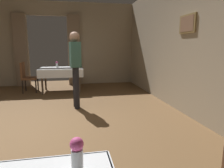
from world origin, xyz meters
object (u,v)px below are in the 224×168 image
Objects in this scene: chair_mid_left at (27,76)px; flower_vase_mid at (57,64)px; flower_vase_near at (77,154)px; plate_mid_b at (67,68)px; dining_table_mid at (61,71)px; person_waiter_by_doorway at (75,64)px.

chair_mid_left is 4.93× the size of flower_vase_mid.
flower_vase_near is 5.27m from plate_mid_b.
dining_table_mid is at bearing 129.64° from plate_mid_b.
flower_vase_mid is (0.89, 0.22, 0.34)m from chair_mid_left.
chair_mid_left reaches higher than plate_mid_b.
flower_vase_mid is at bearing 14.07° from chair_mid_left.
flower_vase_mid is 2.27m from person_waiter_by_doorway.
chair_mid_left is at bearing 174.94° from dining_table_mid.
person_waiter_by_doorway is at bearing -75.28° from flower_vase_mid.
person_waiter_by_doorway is at bearing -81.78° from plate_mid_b.
flower_vase_near is 1.03× the size of plate_mid_b.
chair_mid_left is at bearing 126.79° from person_waiter_by_doorway.
chair_mid_left reaches higher than dining_table_mid.
flower_vase_near is 3.62m from person_waiter_by_doorway.
person_waiter_by_doorway reaches higher than chair_mid_left.
flower_vase_near is at bearing -90.65° from person_waiter_by_doorway.
chair_mid_left is (-1.05, 0.09, -0.14)m from dining_table_mid.
plate_mid_b is (0.18, -0.22, 0.10)m from dining_table_mid.
chair_mid_left is 5.00× the size of plate_mid_b.
person_waiter_by_doorway reaches higher than plate_mid_b.
flower_vase_near is 5.83m from flower_vase_mid.
plate_mid_b reaches higher than dining_table_mid.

